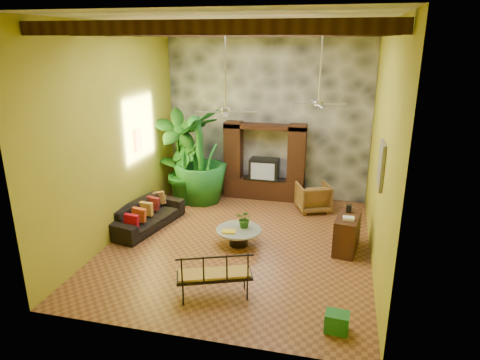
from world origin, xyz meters
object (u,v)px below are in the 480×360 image
(side_console, at_px, (347,233))
(tall_plant_b, at_px, (182,172))
(wicker_armchair, at_px, (313,197))
(coffee_table, at_px, (239,235))
(entertainment_center, at_px, (264,167))
(sofa, at_px, (147,215))
(ceiling_fan_back, at_px, (319,94))
(tall_plant_a, at_px, (180,155))
(green_bin, at_px, (337,322))
(tall_plant_c, at_px, (201,156))
(iron_bench, at_px, (213,273))
(ceiling_fan_front, at_px, (226,101))

(side_console, bearing_deg, tall_plant_b, 165.70)
(wicker_armchair, xyz_separation_m, coffee_table, (-1.53, -2.55, -0.14))
(entertainment_center, relative_size, wicker_armchair, 2.76)
(sofa, bearing_deg, ceiling_fan_back, -65.86)
(ceiling_fan_back, xyz_separation_m, side_console, (0.86, -0.97, -2.98))
(ceiling_fan_back, distance_m, tall_plant_a, 4.67)
(green_bin, bearing_deg, entertainment_center, 111.52)
(wicker_armchair, relative_size, green_bin, 2.24)
(entertainment_center, xyz_separation_m, green_bin, (2.33, -5.90, -0.80))
(side_console, bearing_deg, tall_plant_a, 164.15)
(sofa, height_order, tall_plant_a, tall_plant_a)
(sofa, xyz_separation_m, tall_plant_b, (0.27, 1.90, 0.61))
(tall_plant_b, bearing_deg, tall_plant_c, 21.65)
(tall_plant_a, xyz_separation_m, coffee_table, (2.41, -2.54, -1.11))
(tall_plant_a, height_order, iron_bench, tall_plant_a)
(ceiling_fan_front, bearing_deg, coffee_table, 57.14)
(entertainment_center, height_order, tall_plant_a, tall_plant_a)
(sofa, xyz_separation_m, tall_plant_c, (0.78, 2.10, 1.05))
(green_bin, bearing_deg, tall_plant_a, 132.30)
(ceiling_fan_front, relative_size, side_console, 1.77)
(coffee_table, bearing_deg, tall_plant_b, 134.34)
(wicker_armchair, relative_size, tall_plant_c, 0.31)
(coffee_table, bearing_deg, wicker_armchair, 59.15)
(ceiling_fan_front, bearing_deg, green_bin, -43.08)
(wicker_armchair, height_order, tall_plant_b, tall_plant_b)
(tall_plant_a, bearing_deg, tall_plant_b, -56.68)
(ceiling_fan_back, bearing_deg, iron_bench, -113.16)
(entertainment_center, bearing_deg, ceiling_fan_front, -93.24)
(tall_plant_b, distance_m, coffee_table, 3.32)
(sofa, height_order, wicker_armchair, wicker_armchair)
(wicker_armchair, distance_m, coffee_table, 2.98)
(ceiling_fan_back, height_order, coffee_table, ceiling_fan_back)
(tall_plant_c, bearing_deg, tall_plant_b, -158.35)
(tall_plant_b, xyz_separation_m, green_bin, (4.60, -4.99, -0.77))
(tall_plant_c, bearing_deg, sofa, -110.31)
(ceiling_fan_back, xyz_separation_m, coffee_table, (-1.60, -1.29, -3.15))
(ceiling_fan_back, xyz_separation_m, sofa, (-4.14, -0.87, -3.07))
(sofa, relative_size, tall_plant_a, 0.83)
(sofa, distance_m, green_bin, 5.76)
(coffee_table, bearing_deg, iron_bench, -88.09)
(tall_plant_a, relative_size, green_bin, 7.01)
(ceiling_fan_back, distance_m, wicker_armchair, 3.26)
(ceiling_fan_front, xyz_separation_m, side_console, (2.66, 0.63, -2.98))
(ceiling_fan_front, relative_size, tall_plant_c, 0.67)
(tall_plant_a, bearing_deg, iron_bench, -62.66)
(entertainment_center, distance_m, sofa, 3.84)
(ceiling_fan_front, relative_size, sofa, 0.83)
(entertainment_center, height_order, ceiling_fan_back, ceiling_fan_back)
(sofa, bearing_deg, tall_plant_c, -8.09)
(ceiling_fan_front, distance_m, ceiling_fan_back, 2.41)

